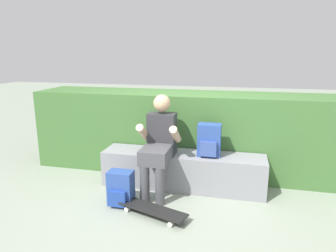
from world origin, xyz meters
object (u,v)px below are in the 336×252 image
object	(u,v)px
backpack_on_bench	(209,141)
backpack_on_ground	(121,189)
skateboard_near_person	(152,209)
bench_main	(183,170)
person_skater	(159,142)

from	to	relation	value
backpack_on_bench	backpack_on_ground	world-z (taller)	backpack_on_bench
backpack_on_ground	skateboard_near_person	bearing A→B (deg)	-21.02
backpack_on_ground	backpack_on_bench	bearing A→B (deg)	33.78
bench_main	backpack_on_ground	xyz separation A→B (m)	(-0.60, -0.63, -0.03)
person_skater	backpack_on_ground	bearing A→B (deg)	-129.58
bench_main	person_skater	distance (m)	0.54
skateboard_near_person	backpack_on_bench	size ratio (longest dim) A/B	2.05
bench_main	skateboard_near_person	bearing A→B (deg)	-103.26
skateboard_near_person	backpack_on_bench	world-z (taller)	backpack_on_bench
person_skater	skateboard_near_person	world-z (taller)	person_skater
backpack_on_bench	backpack_on_ground	xyz separation A→B (m)	(-0.93, -0.62, -0.46)
skateboard_near_person	backpack_on_ground	xyz separation A→B (m)	(-0.41, 0.16, 0.12)
backpack_on_bench	backpack_on_ground	distance (m)	1.21
skateboard_near_person	backpack_on_ground	size ratio (longest dim) A/B	2.05
backpack_on_bench	bench_main	bearing A→B (deg)	178.35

